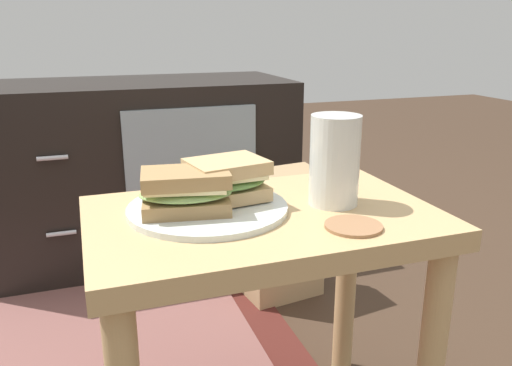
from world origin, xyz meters
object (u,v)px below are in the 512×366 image
Objects in this scene: paper_bag at (283,236)px; coaster at (353,226)px; beer_glass at (333,161)px; sandwich_back at (227,179)px; plate at (208,208)px; tv_cabinet at (143,169)px; sandwich_front at (186,191)px.

coaster is at bearing -102.84° from paper_bag.
coaster is (-0.02, -0.11, -0.07)m from beer_glass.
plate is at bearing -157.36° from sandwich_back.
tv_cabinet is 6.07× the size of sandwich_front.
coaster is (0.23, -0.13, -0.04)m from sandwich_front.
sandwich_back is at bearing 133.76° from coaster.
beer_glass is at bearing -2.94° from sandwich_front.
paper_bag is at bearing 76.71° from beer_glass.
sandwich_front reaches higher than plate.
beer_glass reaches higher than paper_bag.
tv_cabinet is 3.69× the size of plate.
beer_glass reaches higher than tv_cabinet.
sandwich_back is at bearing -122.31° from paper_bag.
sandwich_front is 1.83× the size of coaster.
paper_bag is at bearing 55.36° from plate.
tv_cabinet is at bearing 102.26° from beer_glass.
tv_cabinet reaches higher than coaster.
tv_cabinet reaches higher than sandwich_front.
tv_cabinet is 0.56m from paper_bag.
sandwich_front is at bearing 177.06° from beer_glass.
beer_glass is 0.14m from coaster.
tv_cabinet is 11.09× the size of coaster.
sandwich_back is at bearing 165.58° from beer_glass.
sandwich_back is (0.04, 0.02, 0.04)m from plate.
beer_glass is at bearing -14.42° from sandwich_back.
beer_glass is 0.40× the size of paper_bag.
beer_glass reaches higher than plate.
sandwich_back is 0.22m from coaster.
sandwich_back is (0.08, 0.03, 0.00)m from sandwich_front.
coaster is at bearing -46.24° from sandwich_back.
plate is at bearing 22.64° from sandwich_front.
coaster is 0.23× the size of paper_bag.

